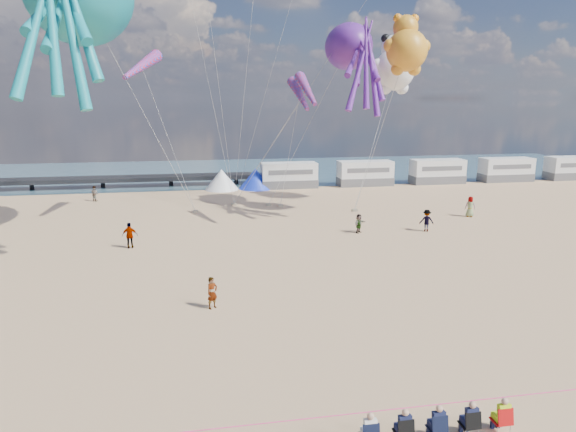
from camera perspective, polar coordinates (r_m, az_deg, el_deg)
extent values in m
plane|color=tan|center=(22.91, 3.08, -14.24)|extent=(120.00, 120.00, 0.00)
plane|color=#345464|center=(75.70, -6.42, 4.93)|extent=(120.00, 120.00, 0.00)
cube|color=silver|center=(61.44, 0.09, 4.56)|extent=(6.60, 2.50, 3.00)
cube|color=silver|center=(63.79, 8.55, 4.72)|extent=(6.60, 2.50, 3.00)
cube|color=silver|center=(67.41, 16.26, 4.79)|extent=(6.60, 2.50, 3.00)
cube|color=silver|center=(72.10, 23.07, 4.77)|extent=(6.60, 2.50, 3.00)
cube|color=silver|center=(77.68, 28.98, 4.70)|extent=(6.60, 2.50, 3.00)
cone|color=white|center=(60.60, -7.39, 4.05)|extent=(4.00, 4.00, 2.40)
cone|color=#1933CC|center=(60.91, -3.62, 4.17)|extent=(4.00, 4.00, 2.40)
cylinder|color=#F2338C|center=(18.74, 6.79, -21.01)|extent=(34.00, 0.03, 0.03)
imported|color=tan|center=(26.59, -8.42, -8.44)|extent=(0.73, 0.68, 1.66)
imported|color=#7F6659|center=(49.09, 19.58, 0.99)|extent=(0.80, 0.69, 1.86)
imported|color=#7F6659|center=(57.06, -20.69, 2.36)|extent=(0.93, 0.90, 1.61)
imported|color=#7F6659|center=(42.63, 15.14, -0.49)|extent=(1.01, 0.88, 1.78)
imported|color=#7F6659|center=(38.24, -17.16, -2.08)|extent=(1.21, 0.70, 1.86)
imported|color=#7F6659|center=(41.11, 7.88, -0.83)|extent=(0.91, 0.87, 1.52)
cube|color=gray|center=(48.85, -10.25, 0.50)|extent=(0.50, 0.35, 0.22)
cube|color=gray|center=(51.28, -2.15, 1.29)|extent=(0.50, 0.35, 0.22)
cube|color=gray|center=(49.03, 7.41, 0.64)|extent=(0.50, 0.35, 0.22)
cube|color=gray|center=(50.62, -0.84, 1.14)|extent=(0.50, 0.35, 0.22)
cube|color=gray|center=(51.58, -6.02, 1.29)|extent=(0.50, 0.35, 0.22)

